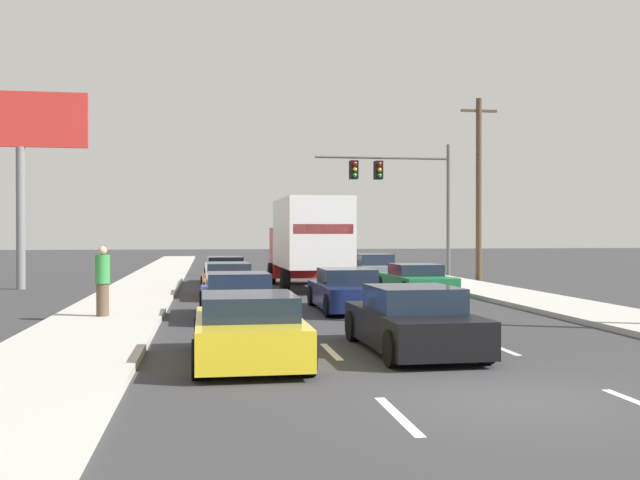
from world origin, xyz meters
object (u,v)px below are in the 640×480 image
(car_black, at_px, (413,322))
(pedestrian_near_corner, at_px, (103,281))
(car_white, at_px, (225,271))
(utility_pole_mid, at_px, (479,187))
(car_yellow, at_px, (248,330))
(car_green, at_px, (416,281))
(car_blue, at_px, (238,297))
(roadside_billboard, at_px, (20,143))
(traffic_signal_mast, at_px, (395,181))
(car_navy, at_px, (346,291))
(car_orange, at_px, (227,281))
(box_truck, at_px, (308,238))
(car_gray, at_px, (371,269))

(car_black, distance_m, pedestrian_near_corner, 8.89)
(car_white, relative_size, utility_pole_mid, 0.50)
(car_yellow, xyz_separation_m, car_green, (6.88, 12.99, -0.04))
(car_blue, relative_size, utility_pole_mid, 0.46)
(car_blue, relative_size, roadside_billboard, 0.50)
(pedestrian_near_corner, bearing_deg, car_yellow, -62.42)
(car_white, relative_size, pedestrian_near_corner, 2.44)
(car_white, xyz_separation_m, car_green, (6.81, -7.53, -0.04))
(car_yellow, xyz_separation_m, utility_pole_mid, (12.26, 20.64, 3.97))
(traffic_signal_mast, bearing_deg, car_green, -100.65)
(car_black, height_order, utility_pole_mid, utility_pole_mid)
(car_green, bearing_deg, car_navy, -126.26)
(car_black, xyz_separation_m, utility_pole_mid, (9.05, 19.99, 3.97))
(car_green, relative_size, roadside_billboard, 0.56)
(car_white, bearing_deg, car_blue, -89.92)
(car_orange, bearing_deg, utility_pole_mid, 29.68)
(car_blue, distance_m, pedestrian_near_corner, 3.56)
(car_white, relative_size, car_blue, 1.09)
(car_orange, relative_size, car_navy, 1.09)
(box_truck, height_order, car_black, box_truck)
(car_white, height_order, car_navy, car_navy)
(pedestrian_near_corner, bearing_deg, utility_pole_mid, 41.91)
(car_yellow, bearing_deg, car_green, 62.10)
(car_gray, relative_size, roadside_billboard, 0.58)
(car_orange, distance_m, pedestrian_near_corner, 7.88)
(box_truck, bearing_deg, car_navy, -90.14)
(car_gray, relative_size, pedestrian_near_corner, 2.56)
(car_black, bearing_deg, car_gray, 79.48)
(car_yellow, distance_m, car_black, 3.27)
(roadside_billboard, xyz_separation_m, pedestrian_near_corner, (4.86, -11.71, -4.95))
(traffic_signal_mast, distance_m, utility_pole_mid, 4.66)
(car_black, xyz_separation_m, car_gray, (3.65, 19.66, 0.03))
(car_blue, bearing_deg, car_orange, 90.83)
(car_white, xyz_separation_m, car_blue, (0.02, -13.65, -0.01))
(car_orange, relative_size, car_black, 1.11)
(car_yellow, bearing_deg, car_gray, 71.34)
(car_navy, bearing_deg, box_truck, 89.86)
(box_truck, relative_size, traffic_signal_mast, 1.09)
(car_yellow, xyz_separation_m, car_navy, (3.35, 8.18, -0.00))
(car_white, bearing_deg, roadside_billboard, -164.84)
(car_gray, bearing_deg, car_green, -89.86)
(utility_pole_mid, height_order, pedestrian_near_corner, utility_pole_mid)
(car_green, height_order, utility_pole_mid, utility_pole_mid)
(car_orange, relative_size, pedestrian_near_corner, 2.58)
(utility_pole_mid, bearing_deg, car_green, -125.17)
(car_orange, bearing_deg, car_black, -76.06)
(car_navy, xyz_separation_m, pedestrian_near_corner, (-6.77, -1.62, 0.48))
(car_white, xyz_separation_m, utility_pole_mid, (12.20, 0.11, 3.98))
(car_white, height_order, box_truck, box_truck)
(car_green, distance_m, pedestrian_near_corner, 12.16)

